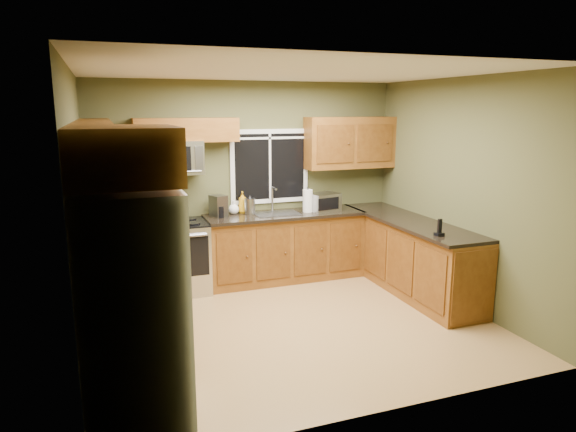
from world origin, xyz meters
TOP-DOWN VIEW (x-y plane):
  - floor at (0.00, 0.00)m, footprint 4.20×4.20m
  - ceiling at (0.00, 0.00)m, footprint 4.20×4.20m
  - back_wall at (0.00, 1.80)m, footprint 4.20×0.00m
  - front_wall at (0.00, -1.80)m, footprint 4.20×0.00m
  - left_wall at (-2.10, 0.00)m, footprint 0.00×3.60m
  - right_wall at (2.10, 0.00)m, footprint 0.00×3.60m
  - window at (0.30, 1.78)m, footprint 1.12×0.03m
  - base_cabinets_left at (-1.80, 0.48)m, footprint 0.60×2.65m
  - countertop_left at (-1.78, 0.48)m, footprint 0.65×2.65m
  - base_cabinets_back at (0.42, 1.50)m, footprint 2.17×0.60m
  - countertop_back at (0.42, 1.48)m, footprint 2.17×0.65m
  - base_cabinets_peninsula at (1.80, 0.54)m, footprint 0.60×2.52m
  - countertop_peninsula at (1.78, 0.55)m, footprint 0.65×2.50m
  - upper_cabinets_left at (-1.94, 0.48)m, footprint 0.33×2.65m
  - upper_cabinets_back_left at (-0.85, 1.64)m, footprint 1.30×0.33m
  - upper_cabinets_back_right at (1.45, 1.64)m, footprint 1.30×0.33m
  - upper_cabinet_over_fridge at (-1.74, -1.30)m, footprint 0.72×0.90m
  - refrigerator at (-1.74, -1.30)m, footprint 0.74×0.90m
  - range at (-1.05, 1.47)m, footprint 0.76×0.69m
  - microwave at (-1.05, 1.61)m, footprint 0.76×0.41m
  - sink at (0.30, 1.49)m, footprint 0.60×0.42m
  - toaster_oven at (0.98, 1.46)m, footprint 0.45×0.38m
  - coffee_maker at (-0.48, 1.56)m, footprint 0.23×0.27m
  - kettle at (-0.05, 1.58)m, footprint 0.17×0.17m
  - paper_towel_roll at (0.74, 1.46)m, footprint 0.17×0.17m
  - soap_bottle_a at (-0.12, 1.70)m, footprint 0.13×0.13m
  - soap_bottle_c at (-0.25, 1.68)m, footprint 0.19×0.19m
  - cordless_phone at (1.61, -0.30)m, footprint 0.09×0.09m

SIDE VIEW (x-z plane):
  - floor at x=0.00m, z-range 0.00..0.00m
  - base_cabinets_peninsula at x=1.80m, z-range 0.00..0.90m
  - base_cabinets_left at x=-1.80m, z-range 0.00..0.90m
  - base_cabinets_back at x=0.42m, z-range 0.00..0.90m
  - range at x=-1.05m, z-range 0.00..0.94m
  - refrigerator at x=-1.74m, z-range 0.00..1.80m
  - countertop_left at x=-1.78m, z-range 0.90..0.94m
  - countertop_back at x=0.42m, z-range 0.90..0.94m
  - countertop_peninsula at x=1.78m, z-range 0.90..0.94m
  - sink at x=0.30m, z-range 0.77..1.13m
  - cordless_phone at x=1.61m, z-range 0.90..1.10m
  - soap_bottle_c at x=-0.25m, z-range 0.94..1.12m
  - kettle at x=-0.05m, z-range 0.93..1.19m
  - toaster_oven at x=0.98m, z-range 0.94..1.19m
  - coffee_maker at x=-0.48m, z-range 0.93..1.22m
  - soap_bottle_a at x=-0.12m, z-range 0.94..1.23m
  - paper_towel_roll at x=0.74m, z-range 0.92..1.27m
  - back_wall at x=0.00m, z-range -0.75..3.45m
  - front_wall at x=0.00m, z-range -0.75..3.45m
  - left_wall at x=-2.10m, z-range -0.45..3.15m
  - right_wall at x=2.10m, z-range -0.45..3.15m
  - window at x=0.30m, z-range 1.04..2.06m
  - microwave at x=-1.05m, z-range 1.52..1.94m
  - upper_cabinets_left at x=-1.94m, z-range 1.50..2.22m
  - upper_cabinets_back_right at x=1.45m, z-range 1.50..2.22m
  - upper_cabinet_over_fridge at x=-1.74m, z-range 1.84..2.22m
  - upper_cabinets_back_left at x=-0.85m, z-range 1.92..2.22m
  - ceiling at x=0.00m, z-range 2.70..2.70m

